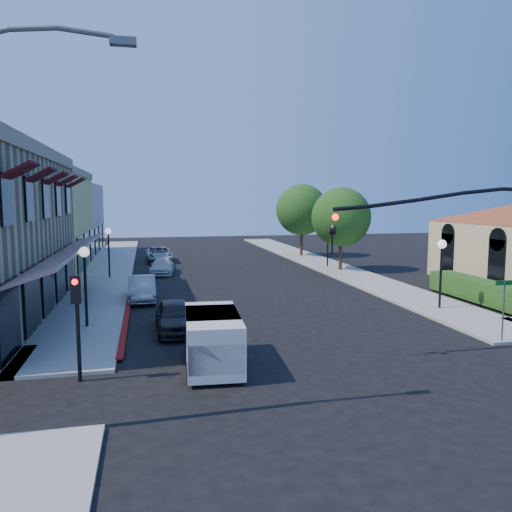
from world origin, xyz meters
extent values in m
plane|color=black|center=(0.00, 0.00, 0.00)|extent=(120.00, 120.00, 0.00)
cube|color=#9C998E|center=(-8.75, 27.00, 0.06)|extent=(3.50, 50.00, 0.12)
cube|color=#9C998E|center=(8.75, 27.00, 0.06)|extent=(3.50, 50.00, 0.12)
cube|color=maroon|center=(-6.90, 8.00, 0.00)|extent=(0.25, 10.00, 0.06)
cube|color=tan|center=(-10.65, 11.00, 7.80)|extent=(0.50, 18.20, 0.60)
cube|color=#561416|center=(-9.60, 11.00, 3.05)|extent=(1.75, 17.00, 0.67)
cube|color=#440D13|center=(-9.95, 4.00, 6.55)|extent=(1.02, 1.50, 0.60)
cube|color=#440D13|center=(-9.95, 7.40, 6.55)|extent=(1.02, 1.50, 0.60)
cube|color=#440D13|center=(-9.95, 10.80, 6.55)|extent=(1.02, 1.50, 0.60)
cube|color=#440D13|center=(-9.95, 14.20, 6.55)|extent=(1.02, 1.50, 0.60)
cube|color=#440D13|center=(-9.95, 17.60, 6.55)|extent=(1.02, 1.50, 0.60)
cube|color=black|center=(-10.45, 3.50, 1.60)|extent=(0.12, 2.60, 2.60)
cube|color=black|center=(-10.45, 6.90, 1.60)|extent=(0.12, 2.60, 2.60)
cube|color=black|center=(-10.45, 10.30, 1.60)|extent=(0.12, 2.60, 2.60)
cube|color=black|center=(-10.45, 13.70, 1.60)|extent=(0.12, 2.60, 2.60)
cube|color=black|center=(-10.45, 17.10, 1.60)|extent=(0.12, 2.60, 2.60)
cube|color=#D9C661|center=(-15.50, 26.00, 3.80)|extent=(10.00, 12.00, 7.60)
cube|color=beige|center=(-15.50, 38.00, 3.50)|extent=(10.00, 12.00, 7.00)
cube|color=black|center=(14.45, 11.50, 1.80)|extent=(0.12, 1.40, 2.80)
cube|color=black|center=(14.45, 16.50, 1.80)|extent=(0.12, 1.40, 2.80)
cube|color=#204F16|center=(11.70, 9.00, 0.00)|extent=(1.40, 8.00, 1.10)
cylinder|color=#392616|center=(8.80, 22.00, 1.05)|extent=(0.28, 0.28, 2.10)
sphere|color=#204F16|center=(8.80, 22.00, 4.20)|extent=(4.56, 4.56, 4.56)
cylinder|color=#392616|center=(8.80, 32.00, 1.14)|extent=(0.28, 0.28, 2.27)
sphere|color=#204F16|center=(8.80, 32.00, 4.55)|extent=(4.94, 4.94, 4.94)
cylinder|color=black|center=(4.10, 1.50, 5.60)|extent=(7.80, 0.14, 0.14)
imported|color=black|center=(0.20, 1.50, 4.70)|extent=(0.20, 0.16, 1.00)
sphere|color=#FF0C0C|center=(0.20, 1.32, 5.00)|extent=(0.22, 0.22, 0.22)
cylinder|color=black|center=(-8.00, 1.50, 1.50)|extent=(0.12, 0.12, 3.00)
cube|color=black|center=(-8.00, 1.35, 2.90)|extent=(0.28, 0.22, 0.85)
sphere|color=#FF0C0C|center=(-8.00, 1.23, 3.15)|extent=(0.18, 0.18, 0.18)
cylinder|color=#595B5E|center=(-8.00, -2.00, 9.25)|extent=(3.00, 0.12, 0.12)
cube|color=#595B5E|center=(-6.30, -2.00, 9.15)|extent=(0.60, 0.25, 0.18)
cylinder|color=#595B5E|center=(7.50, 2.20, 1.25)|extent=(0.06, 0.06, 2.50)
cube|color=#0C591E|center=(7.50, 2.20, 2.40)|extent=(0.80, 0.04, 0.18)
cylinder|color=black|center=(-8.50, 8.00, 1.60)|extent=(0.12, 0.12, 3.20)
sphere|color=white|center=(-8.50, 8.00, 3.35)|extent=(0.44, 0.44, 0.44)
cylinder|color=black|center=(-8.50, 22.00, 1.60)|extent=(0.12, 0.12, 3.20)
sphere|color=white|center=(-8.50, 22.00, 3.35)|extent=(0.44, 0.44, 0.44)
cylinder|color=black|center=(8.50, 8.00, 1.60)|extent=(0.12, 0.12, 3.20)
sphere|color=white|center=(8.50, 8.00, 3.35)|extent=(0.44, 0.44, 0.44)
cylinder|color=black|center=(8.50, 24.00, 1.60)|extent=(0.12, 0.12, 3.20)
sphere|color=white|center=(8.50, 24.00, 3.35)|extent=(0.44, 0.44, 0.44)
cube|color=silver|center=(-3.81, 2.00, 0.97)|extent=(2.01, 4.16, 1.66)
cube|color=silver|center=(-3.92, 0.25, 0.88)|extent=(1.74, 0.66, 0.92)
cube|color=black|center=(-3.90, 0.58, 1.34)|extent=(1.57, 0.19, 0.83)
cube|color=black|center=(-3.79, 2.28, 1.38)|extent=(1.92, 2.50, 0.83)
cylinder|color=black|center=(-4.68, 0.67, 0.30)|extent=(0.27, 0.62, 0.61)
cylinder|color=black|center=(-4.50, 3.43, 0.30)|extent=(0.27, 0.62, 0.61)
cylinder|color=black|center=(-3.12, 0.57, 0.30)|extent=(0.27, 0.62, 0.61)
cylinder|color=black|center=(-2.94, 3.33, 0.30)|extent=(0.27, 0.62, 0.61)
imported|color=black|center=(-4.80, 6.70, 0.67)|extent=(1.63, 3.96, 1.34)
imported|color=#9A9C9F|center=(-6.20, 13.64, 0.68)|extent=(1.48, 4.11, 1.35)
imported|color=silver|center=(-4.80, 23.43, 0.58)|extent=(2.00, 4.14, 1.16)
imported|color=gray|center=(-4.80, 30.76, 0.67)|extent=(2.38, 4.92, 1.35)
camera|label=1|loc=(-5.89, -14.16, 5.61)|focal=35.00mm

